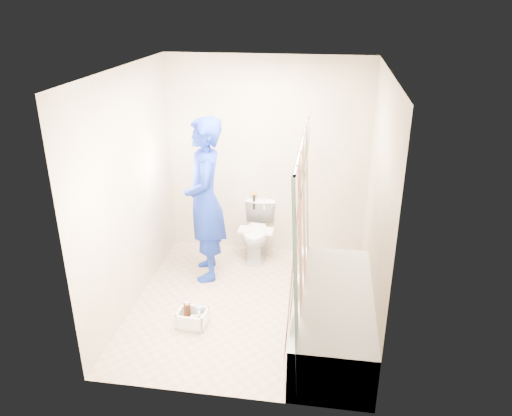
# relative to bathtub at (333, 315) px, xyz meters

# --- Properties ---
(floor) EXTENTS (2.60, 2.60, 0.00)m
(floor) POSITION_rel_bathtub_xyz_m (-0.85, 0.43, -0.27)
(floor) COLOR tan
(floor) RESTS_ON ground
(ceiling) EXTENTS (2.40, 2.60, 0.02)m
(ceiling) POSITION_rel_bathtub_xyz_m (-0.85, 0.43, 2.13)
(ceiling) COLOR white
(ceiling) RESTS_ON wall_back
(wall_back) EXTENTS (2.40, 0.02, 2.40)m
(wall_back) POSITION_rel_bathtub_xyz_m (-0.85, 1.73, 0.93)
(wall_back) COLOR beige
(wall_back) RESTS_ON ground
(wall_front) EXTENTS (2.40, 0.02, 2.40)m
(wall_front) POSITION_rel_bathtub_xyz_m (-0.85, -0.88, 0.93)
(wall_front) COLOR beige
(wall_front) RESTS_ON ground
(wall_left) EXTENTS (0.02, 2.60, 2.40)m
(wall_left) POSITION_rel_bathtub_xyz_m (-2.05, 0.43, 0.93)
(wall_left) COLOR beige
(wall_left) RESTS_ON ground
(wall_right) EXTENTS (0.02, 2.60, 2.40)m
(wall_right) POSITION_rel_bathtub_xyz_m (0.35, 0.43, 0.93)
(wall_right) COLOR beige
(wall_right) RESTS_ON ground
(bathtub) EXTENTS (0.70, 1.75, 0.50)m
(bathtub) POSITION_rel_bathtub_xyz_m (0.00, 0.00, 0.00)
(bathtub) COLOR silver
(bathtub) RESTS_ON ground
(curtain_rod) EXTENTS (0.02, 1.90, 0.02)m
(curtain_rod) POSITION_rel_bathtub_xyz_m (-0.33, 0.00, 1.68)
(curtain_rod) COLOR silver
(curtain_rod) RESTS_ON wall_back
(shower_curtain) EXTENTS (0.06, 1.75, 1.80)m
(shower_curtain) POSITION_rel_bathtub_xyz_m (-0.33, 0.00, 0.75)
(shower_curtain) COLOR white
(shower_curtain) RESTS_ON curtain_rod
(toilet) EXTENTS (0.39, 0.67, 0.68)m
(toilet) POSITION_rel_bathtub_xyz_m (-0.93, 1.51, 0.07)
(toilet) COLOR white
(toilet) RESTS_ON ground
(tank_lid) EXTENTS (0.42, 0.19, 0.03)m
(tank_lid) POSITION_rel_bathtub_xyz_m (-0.94, 1.40, 0.13)
(tank_lid) COLOR white
(tank_lid) RESTS_ON toilet
(tank_internals) EXTENTS (0.17, 0.05, 0.22)m
(tank_internals) POSITION_rel_bathtub_xyz_m (-0.97, 1.69, 0.40)
(tank_internals) COLOR black
(tank_internals) RESTS_ON toilet
(plumber) EXTENTS (0.61, 0.77, 1.84)m
(plumber) POSITION_rel_bathtub_xyz_m (-1.44, 0.99, 0.65)
(plumber) COLOR #113FAA
(plumber) RESTS_ON ground
(cleaning_caddy) EXTENTS (0.29, 0.24, 0.21)m
(cleaning_caddy) POSITION_rel_bathtub_xyz_m (-1.34, -0.00, -0.19)
(cleaning_caddy) COLOR white
(cleaning_caddy) RESTS_ON ground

